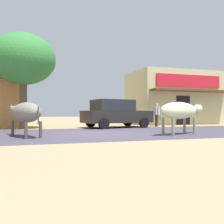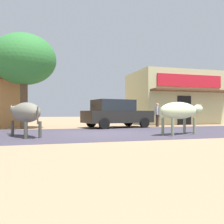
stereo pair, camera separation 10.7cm
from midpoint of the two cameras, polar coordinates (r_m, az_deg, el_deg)
name	(u,v)px [view 1 (the left image)]	position (r m, az deg, el deg)	size (l,w,h in m)	color
ground	(99,133)	(10.56, -3.49, -4.99)	(80.00, 80.00, 0.00)	tan
asphalt_road	(99,133)	(10.56, -3.49, -4.98)	(72.00, 6.38, 0.00)	#433E4D
storefront_right_club	(172,98)	(20.62, 13.75, 3.13)	(6.62, 5.65, 4.12)	#BEBD88
roadside_tree	(23,60)	(14.37, -20.39, 11.47)	(3.48, 3.48, 5.20)	brown
parked_hatchback_car	(116,113)	(14.34, 0.63, -0.33)	(4.30, 2.58, 1.64)	black
cow_near_brown	(25,113)	(9.42, -20.03, -0.17)	(1.50, 2.51, 1.27)	gray
cow_far_dark	(180,111)	(10.11, 15.47, 0.25)	(2.62, 1.36, 1.32)	beige
pedestrian_by_shop	(157,113)	(15.64, 10.31, -0.23)	(0.27, 0.61, 1.49)	brown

